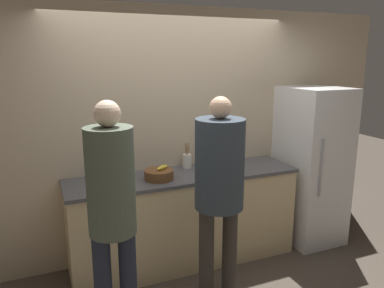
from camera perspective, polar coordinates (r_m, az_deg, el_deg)
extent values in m
plane|color=#4C4238|center=(3.88, 0.87, -19.62)|extent=(14.00, 14.00, 0.00)
cube|color=#C6B293|center=(3.97, -2.92, 1.50)|extent=(5.20, 0.06, 2.60)
cube|color=beige|center=(3.95, -1.23, -11.37)|extent=(2.31, 0.62, 0.92)
cube|color=#4C4C51|center=(3.78, -1.26, -4.75)|extent=(2.34, 0.65, 0.03)
cube|color=white|center=(4.51, 17.64, -3.09)|extent=(0.61, 0.72, 1.78)
cylinder|color=#99999E|center=(4.10, 19.09, -3.50)|extent=(0.02, 0.02, 0.62)
cylinder|color=#232838|center=(3.04, -9.66, -20.23)|extent=(0.13, 0.13, 0.87)
cylinder|color=#515B4C|center=(2.66, -12.29, -5.59)|extent=(0.34, 0.34, 0.77)
sphere|color=beige|center=(2.55, -12.80, 4.55)|extent=(0.18, 0.18, 0.18)
cylinder|color=#38332D|center=(3.36, 2.19, -16.65)|extent=(0.13, 0.13, 0.86)
cylinder|color=#38332D|center=(3.45, 5.73, -15.87)|extent=(0.13, 0.13, 0.86)
cylinder|color=#333D47|center=(3.09, 4.23, -3.06)|extent=(0.41, 0.41, 0.75)
sphere|color=#DBAD89|center=(2.99, 4.38, 5.56)|extent=(0.18, 0.18, 0.18)
cylinder|color=brown|center=(3.60, -5.05, -4.66)|extent=(0.28, 0.28, 0.09)
ellipsoid|color=yellow|center=(3.59, -4.53, -3.58)|extent=(0.15, 0.12, 0.04)
cylinder|color=silver|center=(3.95, -0.75, -2.61)|extent=(0.10, 0.10, 0.14)
cylinder|color=#99754C|center=(3.92, -0.89, -1.30)|extent=(0.01, 0.05, 0.21)
cylinder|color=#99754C|center=(3.93, -0.66, -1.26)|extent=(0.03, 0.04, 0.21)
cylinder|color=#99754C|center=(3.91, -0.70, -1.32)|extent=(0.04, 0.01, 0.21)
cylinder|color=silver|center=(3.85, 1.32, -3.11)|extent=(0.06, 0.06, 0.13)
cylinder|color=silver|center=(3.83, 1.33, -1.86)|extent=(0.03, 0.03, 0.04)
cylinder|color=black|center=(3.82, 1.33, -1.45)|extent=(0.03, 0.03, 0.02)
cylinder|color=white|center=(3.67, 1.93, -4.27)|extent=(0.09, 0.09, 0.09)
cylinder|color=#28282D|center=(3.92, 5.91, -3.24)|extent=(0.09, 0.09, 0.08)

